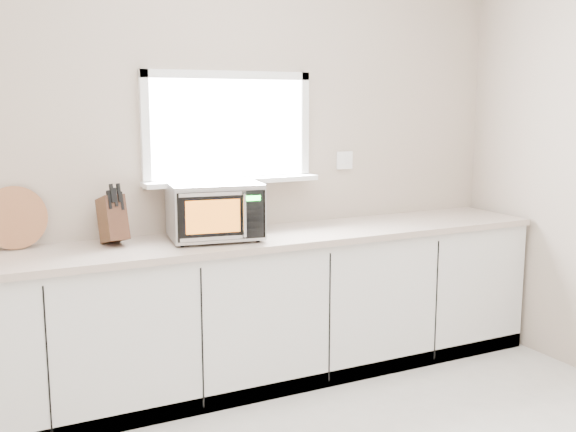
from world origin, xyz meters
TOP-DOWN VIEW (x-y plane):
  - back_wall at (0.00, 2.00)m, footprint 4.00×0.17m
  - cabinets at (0.00, 1.70)m, footprint 3.92×0.60m
  - countertop at (0.00, 1.69)m, footprint 3.92×0.64m
  - microwave at (-0.20, 1.70)m, footprint 0.57×0.48m
  - knife_block at (-0.77, 1.81)m, footprint 0.14×0.25m
  - cutting_board at (-1.27, 1.94)m, footprint 0.34×0.08m
  - coffee_grinder at (0.12, 1.81)m, footprint 0.12×0.12m

SIDE VIEW (x-z plane):
  - cabinets at x=0.00m, z-range 0.00..0.88m
  - countertop at x=0.00m, z-range 0.88..0.92m
  - coffee_grinder at x=0.12m, z-range 0.92..1.12m
  - knife_block at x=-0.77m, z-range 0.89..1.25m
  - cutting_board at x=-1.27m, z-range 0.92..1.26m
  - microwave at x=-0.20m, z-range 0.93..1.26m
  - back_wall at x=0.00m, z-range 0.01..2.71m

